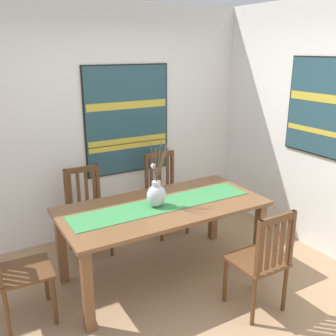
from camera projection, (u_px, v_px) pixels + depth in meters
The scene contains 11 objects.
ground_plane at pixel (189, 308), 3.37m from camera, with size 6.40×6.40×0.03m, color #A37F5B.
wall_back at pixel (106, 122), 4.49m from camera, with size 6.40×0.12×2.70m, color silver.
dining_table at pixel (163, 215), 3.64m from camera, with size 1.95×0.93×0.77m.
table_runner at pixel (163, 204), 3.61m from camera, with size 1.80×0.36×0.01m, color #388447.
centerpiece_vase at pixel (156, 194), 3.53m from camera, with size 0.24×0.19×0.62m.
chair_0 at pixel (17, 269), 3.06m from camera, with size 0.44×0.44×0.90m.
chair_1 at pixel (262, 259), 3.18m from camera, with size 0.43×0.43×0.95m.
chair_2 at pixel (165, 193), 4.65m from camera, with size 0.42×0.42×0.98m.
chair_3 at pixel (87, 210), 4.17m from camera, with size 0.43×0.43×0.95m.
painting_on_back_wall at pixel (127, 120), 4.56m from camera, with size 1.08×0.05×1.30m.
painting_on_side_wall at pixel (320, 107), 3.97m from camera, with size 0.05×0.83×1.03m.
Camera 1 is at (-1.57, -2.37, 2.19)m, focal length 40.58 mm.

